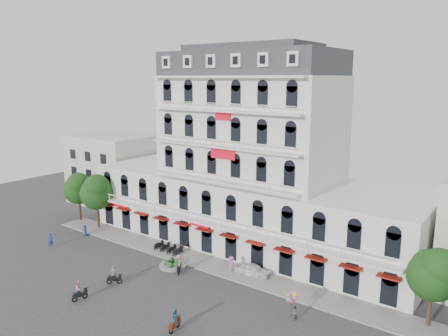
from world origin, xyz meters
TOP-DOWN VIEW (x-y plane):
  - ground at (0.00, 0.00)m, footprint 120.00×120.00m
  - sidewalk at (0.00, 9.00)m, footprint 53.00×4.00m
  - main_building at (0.00, 18.00)m, footprint 45.00×15.00m
  - flank_building_west at (-30.00, 20.00)m, footprint 14.00×10.00m
  - traffic_island at (-3.00, 6.00)m, footprint 3.20×3.20m
  - parked_scooter_row at (-6.35, 8.80)m, footprint 4.40×1.80m
  - tree_west_outer at (-25.95, 9.98)m, footprint 4.50×4.48m
  - tree_west_inner at (-20.95, 9.48)m, footprint 4.76×4.76m
  - tree_east_inner at (24.05, 9.98)m, footprint 4.40×4.37m
  - parked_car at (5.91, 9.50)m, footprint 4.29×2.35m
  - rider_west at (-5.12, -0.95)m, footprint 1.37×1.24m
  - rider_southwest at (-5.14, -5.30)m, footprint 0.75×1.69m
  - rider_east at (6.16, -3.73)m, footprint 0.67×1.70m
  - rider_center at (-1.25, 5.18)m, footprint 1.14×1.48m
  - pedestrian_left at (-20.00, 6.41)m, footprint 0.78×0.55m
  - pedestrian_mid at (-4.89, 9.50)m, footprint 1.02×0.62m
  - pedestrian_right at (3.44, 8.81)m, footprint 1.26×0.76m
  - pedestrian_far at (-20.00, 1.04)m, footprint 0.71×0.82m
  - balloon_vendor at (13.61, 4.15)m, footprint 1.26×1.19m

SIDE VIEW (x-z plane):
  - ground at x=0.00m, z-range 0.00..0.00m
  - parked_scooter_row at x=-6.35m, z-range -0.55..0.55m
  - sidewalk at x=0.00m, z-range 0.00..0.16m
  - traffic_island at x=-3.00m, z-range -0.54..1.06m
  - parked_car at x=5.91m, z-range 0.00..1.38m
  - pedestrian_left at x=-20.00m, z-range 0.00..1.51m
  - pedestrian_mid at x=-4.89m, z-range 0.00..1.62m
  - rider_west at x=-5.12m, z-range -0.11..2.01m
  - pedestrian_far at x=-20.00m, z-range 0.00..1.90m
  - pedestrian_right at x=3.44m, z-range 0.00..1.90m
  - rider_southwest at x=-5.14m, z-range 0.01..2.08m
  - rider_east at x=6.16m, z-range 0.00..2.17m
  - rider_center at x=-1.25m, z-range 0.06..2.23m
  - balloon_vendor at x=13.61m, z-range 0.09..2.54m
  - tree_east_inner at x=24.05m, z-range 1.43..9.00m
  - tree_west_outer at x=-25.95m, z-range 1.47..9.23m
  - tree_west_inner at x=-20.95m, z-range 1.56..9.81m
  - flank_building_west at x=-30.00m, z-range 0.00..12.00m
  - main_building at x=0.00m, z-range -2.94..22.86m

